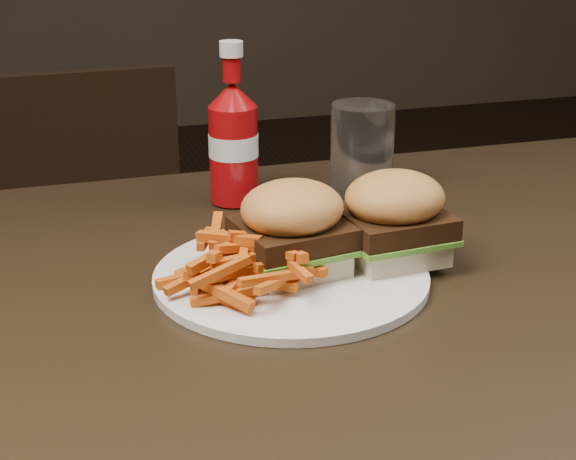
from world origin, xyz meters
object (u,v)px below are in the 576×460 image
object	(u,v)px
ketchup_bottle	(234,154)
plate	(291,277)
dining_table	(329,309)
chair_far	(80,250)
tumbler	(362,154)

from	to	relation	value
ketchup_bottle	plate	bearing A→B (deg)	-90.81
dining_table	chair_far	world-z (taller)	dining_table
chair_far	plate	xyz separation A→B (m)	(0.15, -0.93, 0.33)
plate	ketchup_bottle	size ratio (longest dim) A/B	2.30
tumbler	plate	bearing A→B (deg)	-126.18
tumbler	ketchup_bottle	bearing A→B (deg)	170.28
dining_table	chair_far	bearing A→B (deg)	100.59
plate	tumbler	bearing A→B (deg)	53.82
plate	ketchup_bottle	world-z (taller)	ketchup_bottle
chair_far	plate	distance (m)	1.00
dining_table	ketchup_bottle	distance (m)	0.28
dining_table	tumbler	world-z (taller)	tumbler
plate	tumbler	size ratio (longest dim) A/B	2.21
chair_far	plate	world-z (taller)	plate
dining_table	ketchup_bottle	bearing A→B (deg)	95.43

